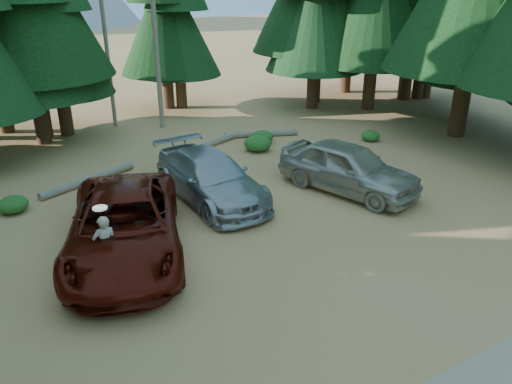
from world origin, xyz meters
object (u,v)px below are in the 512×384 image
red_pickup (124,226)px  log_mid (261,134)px  log_left (89,180)px  log_right (209,144)px  frisbee_player (105,245)px  silver_minivan_center (210,177)px  silver_minivan_right (348,168)px

red_pickup → log_mid: bearing=59.7°
log_left → log_right: (5.73, 1.61, 0.00)m
log_left → log_mid: (8.64, 1.79, 0.00)m
frisbee_player → log_left: (1.11, 6.84, -0.87)m
silver_minivan_center → log_right: silver_minivan_center is taller
log_right → red_pickup: bearing=-151.0°
frisbee_player → log_left: frisbee_player is taller
red_pickup → silver_minivan_center: size_ratio=1.16×
log_right → log_mid: bearing=-18.3°
log_left → log_mid: 8.82m
frisbee_player → log_mid: size_ratio=0.52×
silver_minivan_center → frisbee_player: frisbee_player is taller
silver_minivan_center → frisbee_player: bearing=-146.1°
log_right → silver_minivan_center: bearing=-136.4°
red_pickup → log_mid: size_ratio=1.82×
log_left → red_pickup: bearing=-114.8°
red_pickup → log_right: size_ratio=1.44×
silver_minivan_center → frisbee_player: size_ratio=2.99×
log_mid → log_right: 2.91m
silver_minivan_center → log_left: size_ratio=1.39×
frisbee_player → log_mid: 13.04m
silver_minivan_center → log_right: 5.77m
log_left → silver_minivan_right: bearing=-55.9°
red_pickup → log_left: size_ratio=1.62×
silver_minivan_right → log_right: size_ratio=1.16×
frisbee_player → log_right: size_ratio=0.41×
red_pickup → silver_minivan_center: 4.30m
red_pickup → log_right: bearing=70.2°
red_pickup → log_left: (0.33, 5.82, -0.76)m
silver_minivan_right → red_pickup: bearing=165.7°
red_pickup → silver_minivan_right: 8.26m
red_pickup → frisbee_player: size_ratio=3.48×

